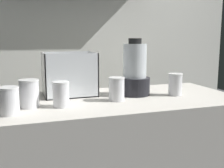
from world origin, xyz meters
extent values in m
cube|color=silver|center=(0.00, 0.77, 1.25)|extent=(2.60, 0.04, 2.50)
cube|color=white|center=(-0.20, 0.16, 0.90)|extent=(0.29, 0.21, 0.01)
cube|color=white|center=(-0.20, 0.06, 1.02)|extent=(0.29, 0.01, 0.24)
cube|color=white|center=(-0.20, 0.26, 1.02)|extent=(0.29, 0.01, 0.24)
cube|color=white|center=(-0.34, 0.16, 1.02)|extent=(0.01, 0.21, 0.24)
cube|color=white|center=(-0.06, 0.16, 1.02)|extent=(0.01, 0.21, 0.24)
cone|color=orange|center=(-0.18, 0.16, 0.92)|extent=(0.17, 0.09, 0.03)
cone|color=orange|center=(-0.23, 0.16, 0.92)|extent=(0.11, 0.16, 0.03)
cone|color=orange|center=(-0.18, 0.16, 0.92)|extent=(0.17, 0.09, 0.03)
cone|color=orange|center=(-0.17, 0.16, 0.92)|extent=(0.11, 0.15, 0.02)
cone|color=orange|center=(-0.22, 0.17, 0.96)|extent=(0.11, 0.16, 0.03)
cone|color=orange|center=(-0.17, 0.16, 0.95)|extent=(0.16, 0.09, 0.03)
cylinder|color=black|center=(0.15, 0.06, 0.95)|extent=(0.18, 0.18, 0.10)
cylinder|color=silver|center=(0.15, 0.06, 1.10)|extent=(0.13, 0.13, 0.19)
cylinder|color=orange|center=(0.15, 0.06, 1.02)|extent=(0.12, 0.12, 0.04)
cylinder|color=black|center=(0.15, 0.06, 1.21)|extent=(0.07, 0.07, 0.03)
cylinder|color=white|center=(-0.52, -0.16, 0.96)|extent=(0.09, 0.09, 0.12)
cylinder|color=orange|center=(-0.52, -0.16, 0.94)|extent=(0.08, 0.08, 0.07)
cylinder|color=white|center=(-0.52, -0.16, 1.02)|extent=(0.09, 0.09, 0.01)
cylinder|color=white|center=(-0.43, -0.06, 0.96)|extent=(0.09, 0.09, 0.13)
cylinder|color=yellow|center=(-0.43, -0.06, 0.95)|extent=(0.08, 0.08, 0.10)
cylinder|color=white|center=(-0.43, -0.06, 1.03)|extent=(0.09, 0.09, 0.01)
cylinder|color=white|center=(-0.29, -0.09, 0.96)|extent=(0.08, 0.08, 0.12)
cylinder|color=orange|center=(-0.29, -0.09, 0.93)|extent=(0.07, 0.07, 0.07)
cylinder|color=white|center=(-0.29, -0.09, 1.02)|extent=(0.08, 0.08, 0.01)
cylinder|color=white|center=(0.01, -0.05, 0.96)|extent=(0.08, 0.08, 0.12)
cylinder|color=orange|center=(0.01, -0.05, 0.93)|extent=(0.08, 0.08, 0.06)
cylinder|color=white|center=(0.01, -0.05, 1.02)|extent=(0.09, 0.09, 0.01)
cylinder|color=white|center=(0.37, -0.03, 0.96)|extent=(0.08, 0.08, 0.12)
cylinder|color=orange|center=(0.37, -0.03, 0.94)|extent=(0.07, 0.07, 0.09)
cylinder|color=white|center=(0.37, -0.03, 1.02)|extent=(0.08, 0.08, 0.01)
camera|label=1|loc=(-0.48, -1.42, 1.24)|focal=45.54mm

